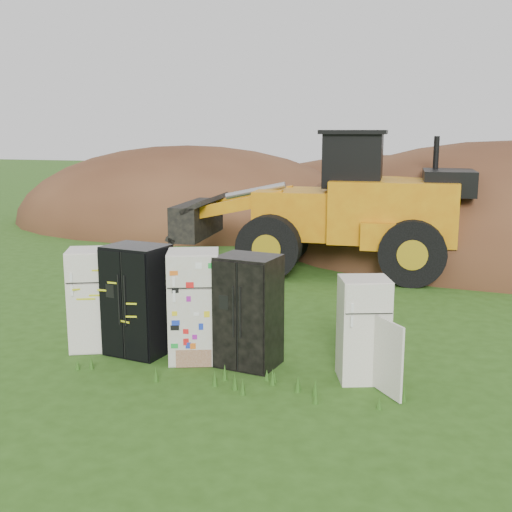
{
  "coord_description": "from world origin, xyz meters",
  "views": [
    {
      "loc": [
        3.56,
        -9.33,
        3.74
      ],
      "look_at": [
        -0.04,
        2.0,
        1.39
      ],
      "focal_mm": 45.0,
      "sensor_mm": 36.0,
      "label": 1
    }
  ],
  "objects": [
    {
      "name": "dirt_mound_back",
      "position": [
        0.83,
        18.49,
        0.0
      ],
      "size": [
        15.51,
        10.34,
        5.37
      ],
      "primitive_type": "ellipsoid",
      "color": "#3F2214",
      "rests_on": "ground"
    },
    {
      "name": "fridge_dark_mid",
      "position": [
        0.47,
        0.01,
        0.9
      ],
      "size": [
        1.02,
        0.87,
        1.79
      ],
      "primitive_type": null,
      "rotation": [
        0.0,
        0.0,
        -0.14
      ],
      "color": "black",
      "rests_on": "ground"
    },
    {
      "name": "dirt_mound_left",
      "position": [
        -7.02,
        14.86,
        0.0
      ],
      "size": [
        14.78,
        11.08,
        6.23
      ],
      "primitive_type": "ellipsoid",
      "color": "#3F2214",
      "rests_on": "ground"
    },
    {
      "name": "fridge_leftmost",
      "position": [
        -2.36,
        -0.01,
        0.87
      ],
      "size": [
        1.01,
        0.99,
        1.74
      ],
      "primitive_type": null,
      "rotation": [
        0.0,
        0.0,
        0.43
      ],
      "color": "silver",
      "rests_on": "ground"
    },
    {
      "name": "fridge_sticker",
      "position": [
        -0.46,
        -0.02,
        0.91
      ],
      "size": [
        1.02,
        0.99,
        1.82
      ],
      "primitive_type": null,
      "rotation": [
        0.0,
        0.0,
        0.36
      ],
      "color": "silver",
      "rests_on": "ground"
    },
    {
      "name": "dirt_mound_right",
      "position": [
        5.04,
        11.44,
        0.0
      ],
      "size": [
        14.5,
        10.63,
        6.85
      ],
      "primitive_type": "ellipsoid",
      "color": "#3F2214",
      "rests_on": "ground"
    },
    {
      "name": "wheel_loader",
      "position": [
        -0.04,
        7.31,
        1.86
      ],
      "size": [
        7.94,
        3.77,
        3.73
      ],
      "primitive_type": null,
      "rotation": [
        0.0,
        0.0,
        0.09
      ],
      "color": "orange",
      "rests_on": "ground"
    },
    {
      "name": "fridge_black_side",
      "position": [
        -1.49,
        -0.01,
        0.93
      ],
      "size": [
        1.07,
        0.9,
        1.86
      ],
      "primitive_type": null,
      "rotation": [
        0.0,
        0.0,
        -0.14
      ],
      "color": "black",
      "rests_on": "ground"
    },
    {
      "name": "fridge_open_door",
      "position": [
        2.3,
        -0.04,
        0.79
      ],
      "size": [
        0.9,
        0.86,
        1.58
      ],
      "primitive_type": null,
      "rotation": [
        0.0,
        0.0,
        0.35
      ],
      "color": "silver",
      "rests_on": "ground"
    },
    {
      "name": "ground",
      "position": [
        0.0,
        0.0,
        0.0
      ],
      "size": [
        120.0,
        120.0,
        0.0
      ],
      "primitive_type": "plane",
      "color": "#274913",
      "rests_on": "ground"
    }
  ]
}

